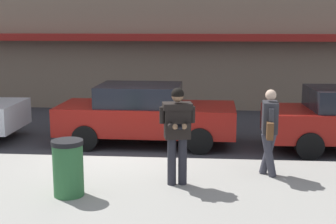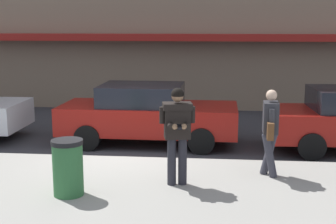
# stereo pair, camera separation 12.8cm
# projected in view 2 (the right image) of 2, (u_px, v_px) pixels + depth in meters

# --- Properties ---
(ground_plane) EXTENTS (80.00, 80.00, 0.00)m
(ground_plane) POSITION_uv_depth(u_px,v_px,m) (120.00, 160.00, 10.70)
(ground_plane) COLOR #333338
(sidewalk) EXTENTS (32.00, 5.30, 0.14)m
(sidewalk) POSITION_uv_depth(u_px,v_px,m) (145.00, 206.00, 7.81)
(sidewalk) COLOR #99968E
(sidewalk) RESTS_ON ground
(curb_paint_line) EXTENTS (28.00, 0.12, 0.01)m
(curb_paint_line) POSITION_uv_depth(u_px,v_px,m) (164.00, 160.00, 10.66)
(curb_paint_line) COLOR silver
(curb_paint_line) RESTS_ON ground
(parked_sedan_mid) EXTENTS (4.53, 1.99, 1.54)m
(parked_sedan_mid) POSITION_uv_depth(u_px,v_px,m) (147.00, 113.00, 12.03)
(parked_sedan_mid) COLOR maroon
(parked_sedan_mid) RESTS_ON ground
(man_texting_on_phone) EXTENTS (0.64, 0.63, 1.81)m
(man_texting_on_phone) POSITION_uv_depth(u_px,v_px,m) (177.00, 126.00, 8.44)
(man_texting_on_phone) COLOR #23232B
(man_texting_on_phone) RESTS_ON sidewalk
(pedestrian_with_bag) EXTENTS (0.34, 0.72, 1.70)m
(pedestrian_with_bag) POSITION_uv_depth(u_px,v_px,m) (270.00, 128.00, 8.96)
(pedestrian_with_bag) COLOR #33333D
(pedestrian_with_bag) RESTS_ON sidewalk
(trash_bin) EXTENTS (0.55, 0.55, 0.98)m
(trash_bin) POSITION_uv_depth(u_px,v_px,m) (68.00, 167.00, 8.04)
(trash_bin) COLOR #2D6638
(trash_bin) RESTS_ON sidewalk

